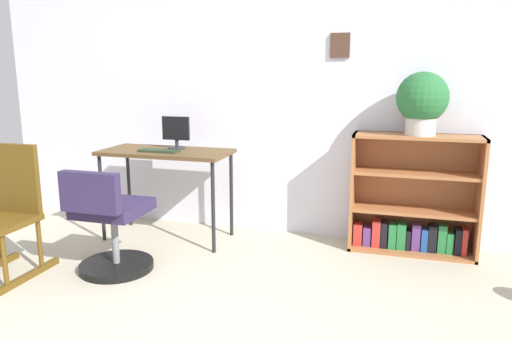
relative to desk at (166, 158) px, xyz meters
name	(u,v)px	position (x,y,z in m)	size (l,w,h in m)	color
wall_back	(272,97)	(0.78, 0.48, 0.49)	(5.20, 0.12, 2.35)	silver
desk	(166,158)	(0.00, 0.00, 0.00)	(1.07, 0.50, 0.76)	brown
monitor	(176,132)	(0.05, 0.11, 0.20)	(0.24, 0.15, 0.27)	#262628
keyboard	(159,151)	(-0.02, -0.08, 0.08)	(0.33, 0.11, 0.02)	#223420
office_chair	(110,227)	(-0.06, -0.77, -0.36)	(0.52, 0.55, 0.76)	black
rocking_chair	(6,211)	(-0.73, -0.98, -0.23)	(0.42, 0.64, 0.91)	#543B11
bookshelf_low	(413,202)	(1.97, 0.28, -0.30)	(0.95, 0.30, 0.93)	#A06238
potted_plant_on_shelf	(422,101)	(1.99, 0.23, 0.50)	(0.38, 0.38, 0.47)	#B7B2A8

